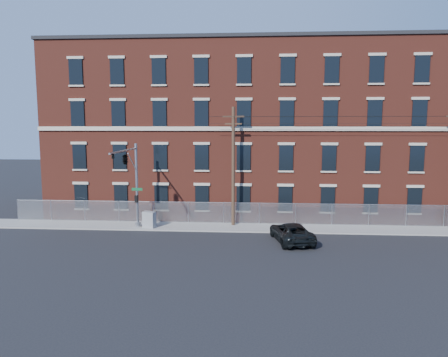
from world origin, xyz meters
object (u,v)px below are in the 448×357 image
object	(u,v)px
traffic_signal_mast	(128,167)
pickup_truck	(291,232)
utility_cabinet	(149,220)
utility_pole_near	(233,164)

from	to	relation	value
traffic_signal_mast	pickup_truck	world-z (taller)	traffic_signal_mast
traffic_signal_mast	pickup_truck	size ratio (longest dim) A/B	1.35
utility_cabinet	pickup_truck	bearing A→B (deg)	6.32
pickup_truck	utility_cabinet	bearing A→B (deg)	-26.74
traffic_signal_mast	pickup_truck	xyz separation A→B (m)	(12.56, -1.09, -4.67)
traffic_signal_mast	utility_pole_near	bearing A→B (deg)	23.14
pickup_truck	traffic_signal_mast	bearing A→B (deg)	-16.57
utility_pole_near	utility_cabinet	size ratio (longest dim) A/B	7.45
traffic_signal_mast	utility_pole_near	xyz separation A→B (m)	(8.00, 3.42, -0.05)
traffic_signal_mast	utility_cabinet	distance (m)	5.13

